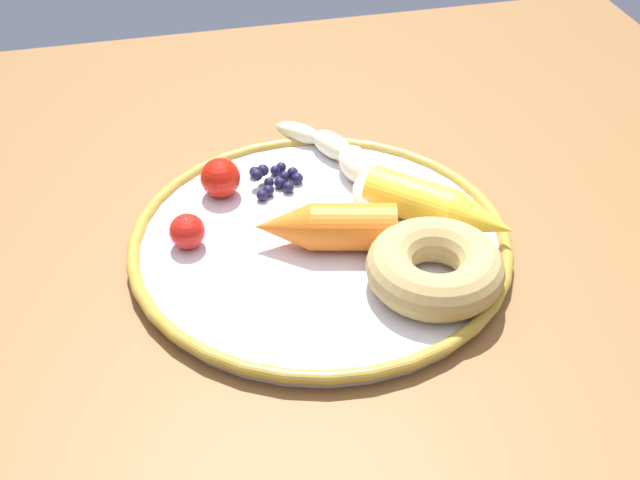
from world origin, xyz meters
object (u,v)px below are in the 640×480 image
(dining_table, at_px, (308,321))
(tomato_mid, at_px, (220,178))
(banana, at_px, (345,169))
(tomato_near, at_px, (187,231))
(plate, at_px, (320,243))
(carrot_orange, at_px, (325,227))
(carrot_yellow, at_px, (440,208))
(donut, at_px, (435,268))
(blueberry_pile, at_px, (275,179))

(dining_table, xyz_separation_m, tomato_mid, (0.06, -0.09, 0.12))
(banana, xyz_separation_m, tomato_near, (0.16, 0.07, 0.00))
(banana, xyz_separation_m, tomato_mid, (0.12, -0.00, 0.01))
(plate, relative_size, tomato_mid, 8.95)
(carrot_orange, bearing_deg, carrot_yellow, -177.73)
(plate, bearing_deg, banana, -117.52)
(tomato_mid, bearing_deg, dining_table, 124.75)
(carrot_yellow, bearing_deg, tomato_mid, -27.19)
(dining_table, relative_size, carrot_orange, 8.35)
(tomato_near, relative_size, tomato_mid, 0.83)
(plate, distance_m, carrot_orange, 0.03)
(donut, relative_size, tomato_near, 3.61)
(plate, relative_size, carrot_orange, 2.63)
(carrot_yellow, height_order, blueberry_pile, carrot_yellow)
(blueberry_pile, height_order, tomato_near, tomato_near)
(donut, bearing_deg, tomato_near, -27.67)
(carrot_orange, distance_m, donut, 0.11)
(carrot_yellow, bearing_deg, tomato_near, -6.03)
(plate, xyz_separation_m, tomato_near, (0.12, -0.02, 0.02))
(plate, bearing_deg, carrot_orange, 105.28)
(dining_table, bearing_deg, carrot_yellow, 177.97)
(banana, bearing_deg, tomato_mid, -1.11)
(carrot_yellow, distance_m, donut, 0.08)
(banana, distance_m, tomato_mid, 0.12)
(dining_table, relative_size, plate, 3.17)
(dining_table, height_order, plate, plate)
(tomato_near, bearing_deg, carrot_orange, 166.56)
(carrot_yellow, bearing_deg, plate, -2.35)
(carrot_orange, relative_size, tomato_near, 4.08)
(dining_table, bearing_deg, donut, 137.80)
(blueberry_pile, bearing_deg, dining_table, 96.01)
(dining_table, height_order, tomato_mid, tomato_mid)
(dining_table, xyz_separation_m, tomato_near, (0.10, -0.02, 0.11))
(plate, distance_m, blueberry_pile, 0.10)
(dining_table, height_order, banana, banana)
(tomato_mid, bearing_deg, carrot_yellow, 152.81)
(banana, distance_m, carrot_yellow, 0.11)
(donut, height_order, tomato_near, donut)
(banana, distance_m, blueberry_pile, 0.07)
(blueberry_pile, bearing_deg, donut, 119.52)
(carrot_yellow, bearing_deg, carrot_orange, 2.27)
(dining_table, height_order, carrot_orange, carrot_orange)
(plate, height_order, carrot_orange, carrot_orange)
(dining_table, xyz_separation_m, carrot_yellow, (-0.12, 0.00, 0.12))
(dining_table, relative_size, tomato_mid, 28.38)
(banana, bearing_deg, carrot_yellow, 124.61)
(banana, relative_size, tomato_mid, 5.76)
(carrot_orange, xyz_separation_m, tomato_near, (0.12, -0.03, -0.01))
(carrot_orange, distance_m, tomato_mid, 0.13)
(dining_table, distance_m, tomato_near, 0.15)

